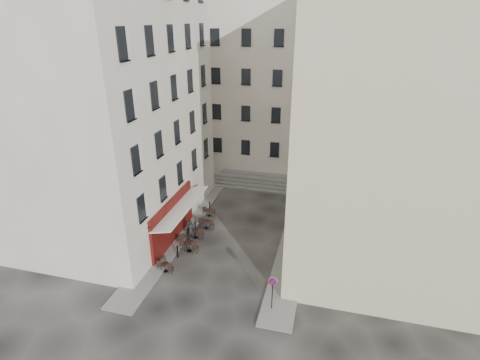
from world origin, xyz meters
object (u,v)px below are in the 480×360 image
(no_parking_sign, at_px, (272,287))
(pedestrian, at_px, (191,230))
(bistro_table_a, at_px, (165,266))
(bistro_table_b, at_px, (189,245))

(no_parking_sign, height_order, pedestrian, no_parking_sign)
(bistro_table_a, xyz_separation_m, bistro_table_b, (0.67, 2.62, 0.09))
(no_parking_sign, xyz_separation_m, bistro_table_b, (-6.84, 4.36, -1.13))
(bistro_table_b, relative_size, pedestrian, 0.83)
(bistro_table_b, height_order, pedestrian, pedestrian)
(no_parking_sign, bearing_deg, bistro_table_a, 156.62)
(bistro_table_a, height_order, pedestrian, pedestrian)
(no_parking_sign, bearing_deg, pedestrian, 130.91)
(bistro_table_a, bearing_deg, bistro_table_b, 75.72)
(bistro_table_b, bearing_deg, pedestrian, 107.31)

